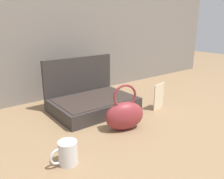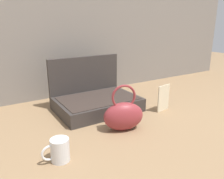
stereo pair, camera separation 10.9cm
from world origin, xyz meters
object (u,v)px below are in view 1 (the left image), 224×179
at_px(open_suitcase, 91,99).
at_px(coffee_mug, 67,153).
at_px(teal_pouch_handbag, 125,115).
at_px(info_card_left, 159,96).

distance_m(open_suitcase, coffee_mug, 0.54).
height_order(open_suitcase, coffee_mug, open_suitcase).
bearing_deg(coffee_mug, open_suitcase, 48.22).
xyz_separation_m(open_suitcase, teal_pouch_handbag, (-0.01, -0.32, 0.01)).
bearing_deg(open_suitcase, coffee_mug, -131.78).
distance_m(teal_pouch_handbag, coffee_mug, 0.36).
bearing_deg(info_card_left, coffee_mug, -176.33).
bearing_deg(coffee_mug, teal_pouch_handbag, 13.66).
height_order(teal_pouch_handbag, info_card_left, teal_pouch_handbag).
xyz_separation_m(open_suitcase, coffee_mug, (-0.36, -0.40, -0.02)).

